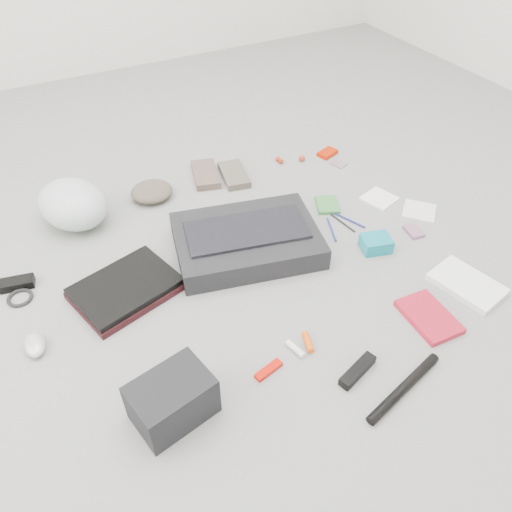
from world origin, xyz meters
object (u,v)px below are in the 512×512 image
messenger_bag (247,240)px  bike_helmet (73,204)px  camera_bag (172,400)px  accordion_wallet (376,243)px  laptop (125,286)px  book_red (429,317)px

messenger_bag → bike_helmet: bearing=151.5°
messenger_bag → camera_bag: camera_bag is taller
bike_helmet → accordion_wallet: bike_helmet is taller
camera_bag → accordion_wallet: 0.94m
messenger_bag → camera_bag: (-0.48, -0.51, 0.02)m
messenger_bag → accordion_wallet: messenger_bag is taller
laptop → book_red: laptop is taller
messenger_bag → bike_helmet: bike_helmet is taller
camera_bag → book_red: size_ratio=1.06×
camera_bag → accordion_wallet: size_ratio=1.98×
camera_bag → accordion_wallet: (0.90, 0.29, -0.04)m
camera_bag → messenger_bag: bearing=35.1°
laptop → bike_helmet: 0.47m
accordion_wallet → camera_bag: bearing=-146.5°
messenger_bag → book_red: messenger_bag is taller
messenger_bag → laptop: (-0.46, -0.01, -0.01)m
messenger_bag → camera_bag: 0.70m
laptop → messenger_bag: bearing=-14.3°
bike_helmet → book_red: 1.35m
laptop → book_red: size_ratio=1.65×
bike_helmet → camera_bag: (0.03, -0.96, -0.02)m
bike_helmet → laptop: bearing=-107.5°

